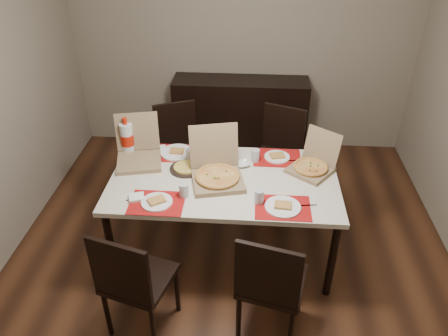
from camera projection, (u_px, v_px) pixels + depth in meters
The scene contains 19 objects.
ground at pixel (230, 256), 3.80m from camera, with size 3.80×4.00×0.02m, color #462615.
room_walls at pixel (236, 42), 3.21m from camera, with size 3.84×4.02×2.62m.
sideboard at pixel (240, 117), 5.03m from camera, with size 1.50×0.40×0.90m, color black.
dining_table at pixel (224, 185), 3.49m from camera, with size 1.80×1.00×0.75m.
chair_near_left at pixel (133, 280), 2.88m from camera, with size 0.52×0.52×0.93m.
chair_near_right at pixel (270, 283), 2.86m from camera, with size 0.51×0.51×0.93m.
chair_far_left at pixel (179, 146), 4.36m from camera, with size 0.55×0.55×0.93m.
chair_far_right at pixel (279, 150), 4.29m from camera, with size 0.54×0.54×0.93m.
setting_near_left at pixel (162, 198), 3.20m from camera, with size 0.46×0.30×0.11m.
setting_near_right at pixel (277, 204), 3.15m from camera, with size 0.46×0.30×0.11m.
setting_far_left at pixel (178, 153), 3.75m from camera, with size 0.50×0.30×0.11m.
setting_far_right at pixel (271, 157), 3.69m from camera, with size 0.48×0.30×0.11m.
napkin_loose at pixel (231, 176), 3.47m from camera, with size 0.12×0.11×0.02m, color white.
pizza_box_center at pixel (217, 173), 3.41m from camera, with size 0.48×0.51×0.39m.
pizza_box_right at pixel (313, 165), 3.53m from camera, with size 0.45×0.46×0.31m.
pizza_box_left at pixel (139, 154), 3.65m from camera, with size 0.44×0.47×0.36m.
faina_plate at pixel (186, 168), 3.56m from camera, with size 0.27×0.27×0.03m.
dip_bowl at pixel (243, 164), 3.61m from camera, with size 0.12×0.12×0.03m, color white.
soda_bottle at pixel (127, 139), 3.70m from camera, with size 0.11×0.11×0.34m.
Camera 1 is at (0.15, -2.76, 2.71)m, focal length 35.00 mm.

